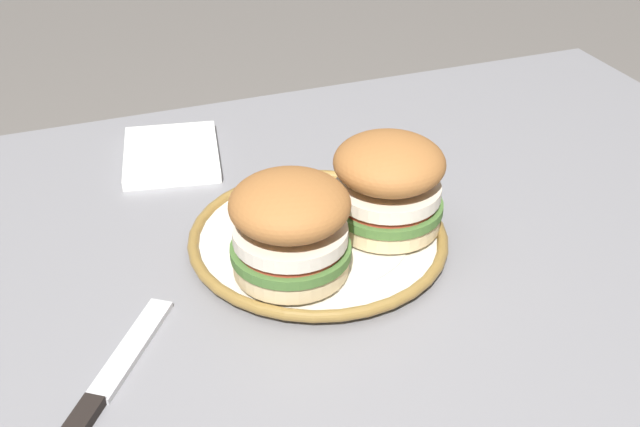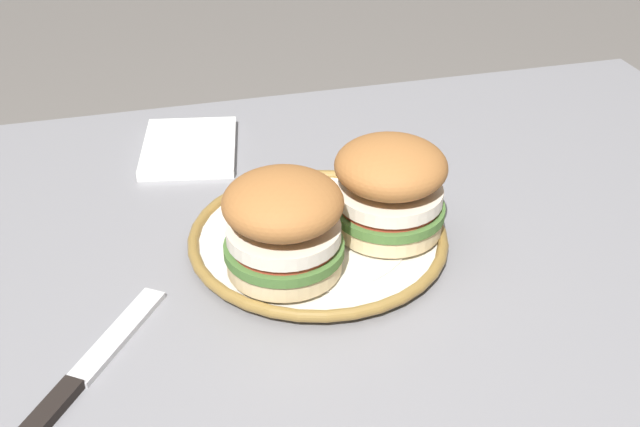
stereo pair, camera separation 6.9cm
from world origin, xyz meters
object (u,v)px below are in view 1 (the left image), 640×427
object	(u,v)px
sandwich_half_right	(290,226)
table_knife	(99,397)
dining_table	(331,348)
dinner_plate	(320,238)
sandwich_half_left	(388,183)

from	to	relation	value
sandwich_half_right	table_knife	world-z (taller)	sandwich_half_right
table_knife	dining_table	bearing A→B (deg)	-157.27
sandwich_half_right	dinner_plate	bearing A→B (deg)	-133.64
dining_table	table_knife	world-z (taller)	table_knife
sandwich_half_left	dining_table	bearing A→B (deg)	22.10
dining_table	dinner_plate	size ratio (longest dim) A/B	4.47
dining_table	table_knife	distance (m)	0.29
dining_table	sandwich_half_right	size ratio (longest dim) A/B	9.67
dining_table	dinner_plate	world-z (taller)	dinner_plate
sandwich_half_left	sandwich_half_right	bearing A→B (deg)	18.65
dining_table	table_knife	xyz separation A→B (m)	(0.25, 0.10, 0.11)
dinner_plate	sandwich_half_left	xyz separation A→B (m)	(-0.07, 0.01, 0.06)
dining_table	sandwich_half_right	xyz separation A→B (m)	(0.05, 0.01, 0.18)
table_knife	dinner_plate	bearing A→B (deg)	-149.89
dining_table	table_knife	size ratio (longest dim) A/B	6.35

